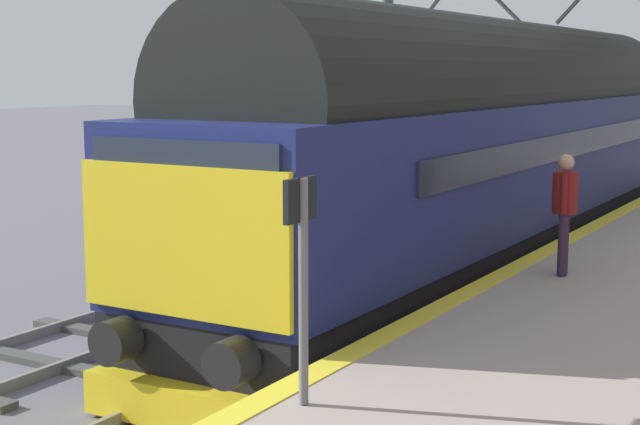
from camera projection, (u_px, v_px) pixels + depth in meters
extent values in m
plane|color=slate|center=(298.00, 373.00, 11.98)|extent=(140.00, 140.00, 0.00)
cube|color=gray|center=(251.00, 359.00, 12.33)|extent=(0.07, 60.00, 0.15)
cube|color=gray|center=(349.00, 377.00, 11.61)|extent=(0.07, 60.00, 0.15)
cube|color=#4C3D3D|center=(198.00, 421.00, 10.23)|extent=(2.50, 0.26, 0.09)
cube|color=#4C3D3D|center=(268.00, 385.00, 11.39)|extent=(2.50, 0.26, 0.09)
cube|color=#4C3D3D|center=(326.00, 356.00, 12.55)|extent=(2.50, 0.26, 0.09)
cube|color=#4C3D3D|center=(373.00, 332.00, 13.71)|extent=(2.50, 0.26, 0.09)
cube|color=#4C3D3D|center=(414.00, 311.00, 14.88)|extent=(2.50, 0.26, 0.09)
cube|color=#4C3D3D|center=(448.00, 294.00, 16.04)|extent=(2.50, 0.26, 0.09)
cube|color=#4C3D3D|center=(478.00, 279.00, 17.20)|extent=(2.50, 0.26, 0.09)
cube|color=#4C3D3D|center=(504.00, 266.00, 18.36)|extent=(2.50, 0.26, 0.09)
cube|color=#4C3D3D|center=(527.00, 254.00, 19.52)|extent=(2.50, 0.26, 0.09)
cube|color=#4C3D3D|center=(547.00, 244.00, 20.69)|extent=(2.50, 0.26, 0.09)
cube|color=#4C3D3D|center=(565.00, 235.00, 21.85)|extent=(2.50, 0.26, 0.09)
cube|color=#4C3D3D|center=(582.00, 226.00, 23.01)|extent=(2.50, 0.26, 0.09)
cube|color=#4C3D3D|center=(596.00, 219.00, 24.17)|extent=(2.50, 0.26, 0.09)
cube|color=#4C3D3D|center=(610.00, 212.00, 25.33)|extent=(2.50, 0.26, 0.09)
cube|color=#4C3D3D|center=(622.00, 206.00, 26.50)|extent=(2.50, 0.26, 0.09)
cube|color=#4C3D3D|center=(633.00, 200.00, 27.66)|extent=(2.50, 0.26, 0.09)
cube|color=gray|center=(66.00, 325.00, 13.98)|extent=(0.07, 60.00, 0.15)
cube|color=gray|center=(141.00, 338.00, 13.26)|extent=(0.07, 60.00, 0.15)
cube|color=#454844|center=(27.00, 359.00, 12.44)|extent=(2.50, 0.26, 0.09)
cube|color=#454844|center=(102.00, 333.00, 13.63)|extent=(2.50, 0.26, 0.09)
cube|color=#454844|center=(165.00, 312.00, 14.82)|extent=(2.50, 0.26, 0.09)
cube|color=#454844|center=(219.00, 294.00, 16.01)|extent=(2.50, 0.26, 0.09)
cube|color=#454844|center=(265.00, 279.00, 17.19)|extent=(2.50, 0.26, 0.09)
cube|color=#454844|center=(306.00, 266.00, 18.38)|extent=(2.50, 0.26, 0.09)
cube|color=#454844|center=(341.00, 254.00, 19.57)|extent=(2.50, 0.26, 0.09)
cube|color=#454844|center=(372.00, 243.00, 20.76)|extent=(2.50, 0.26, 0.09)
cube|color=#454844|center=(400.00, 234.00, 21.95)|extent=(2.50, 0.26, 0.09)
cube|color=#454844|center=(425.00, 226.00, 23.14)|extent=(2.50, 0.26, 0.09)
cube|color=#454844|center=(448.00, 218.00, 24.33)|extent=(2.50, 0.26, 0.09)
cube|color=#454844|center=(469.00, 211.00, 25.52)|extent=(2.50, 0.26, 0.09)
cube|color=#454844|center=(487.00, 205.00, 26.71)|extent=(2.50, 0.26, 0.09)
cube|color=#454844|center=(504.00, 199.00, 27.90)|extent=(2.50, 0.26, 0.09)
cube|color=#454844|center=(520.00, 194.00, 29.08)|extent=(2.50, 0.26, 0.09)
cube|color=#454844|center=(535.00, 189.00, 30.27)|extent=(2.50, 0.26, 0.09)
cube|color=#454844|center=(548.00, 185.00, 31.46)|extent=(2.50, 0.26, 0.09)
cube|color=#454844|center=(560.00, 181.00, 32.65)|extent=(2.50, 0.26, 0.09)
cube|color=#454844|center=(572.00, 177.00, 33.84)|extent=(2.50, 0.26, 0.09)
cube|color=#454844|center=(583.00, 173.00, 35.03)|extent=(2.50, 0.26, 0.09)
cube|color=#454844|center=(593.00, 170.00, 36.22)|extent=(2.50, 0.26, 0.09)
cube|color=#454844|center=(602.00, 167.00, 37.41)|extent=(2.50, 0.26, 0.09)
cube|color=#454844|center=(611.00, 164.00, 38.60)|extent=(2.50, 0.26, 0.09)
cube|color=#A89991|center=(587.00, 382.00, 10.10)|extent=(4.00, 44.00, 1.00)
cube|color=yellow|center=(428.00, 313.00, 10.95)|extent=(0.30, 44.00, 0.01)
cube|color=black|center=(493.00, 231.00, 17.68)|extent=(2.56, 18.08, 0.60)
cube|color=navy|center=(495.00, 158.00, 17.48)|extent=(2.70, 18.08, 2.10)
cylinder|color=black|center=(496.00, 91.00, 17.30)|extent=(2.56, 16.63, 2.57)
cube|color=yellow|center=(182.00, 242.00, 9.77)|extent=(2.65, 0.08, 1.58)
cube|color=#232D3D|center=(182.00, 171.00, 9.68)|extent=(2.38, 0.04, 0.64)
cube|color=#232D3D|center=(569.00, 145.00, 16.75)|extent=(0.04, 12.66, 0.44)
cylinder|color=black|center=(116.00, 341.00, 10.13)|extent=(0.48, 0.35, 0.48)
cylinder|color=black|center=(231.00, 363.00, 9.37)|extent=(0.48, 0.35, 0.48)
cube|color=yellow|center=(182.00, 406.00, 9.97)|extent=(2.43, 0.36, 0.47)
cylinder|color=black|center=(272.00, 345.00, 11.39)|extent=(1.64, 1.04, 1.04)
cylinder|color=black|center=(319.00, 324.00, 12.33)|extent=(1.64, 1.04, 1.04)
cylinder|color=black|center=(359.00, 306.00, 13.27)|extent=(1.64, 1.04, 1.04)
cylinder|color=black|center=(572.00, 212.00, 22.18)|extent=(1.64, 1.04, 1.04)
cylinder|color=black|center=(585.00, 206.00, 23.12)|extent=(1.64, 1.04, 1.04)
cylinder|color=black|center=(597.00, 201.00, 24.05)|extent=(1.64, 1.04, 1.04)
cylinder|color=gray|center=(165.00, 159.00, 17.66)|extent=(0.14, 0.14, 4.28)
cube|color=black|center=(161.00, 77.00, 17.39)|extent=(0.44, 0.10, 1.27)
cylinder|color=#53470A|center=(158.00, 53.00, 17.27)|extent=(0.20, 0.06, 0.20)
cylinder|color=white|center=(159.00, 68.00, 17.32)|extent=(0.20, 0.06, 0.20)
cylinder|color=#500807|center=(159.00, 84.00, 17.36)|extent=(0.20, 0.06, 0.20)
cylinder|color=#0A3E13|center=(159.00, 100.00, 17.40)|extent=(0.20, 0.06, 0.20)
cylinder|color=slate|center=(303.00, 293.00, 7.82)|extent=(0.08, 0.08, 1.89)
cube|color=black|center=(300.00, 200.00, 7.73)|extent=(0.05, 0.44, 0.36)
cube|color=white|center=(297.00, 200.00, 7.74)|extent=(0.01, 0.20, 0.24)
cylinder|color=#35263F|center=(563.00, 245.00, 12.87)|extent=(0.13, 0.13, 0.84)
cylinder|color=#35263F|center=(564.00, 243.00, 13.06)|extent=(0.13, 0.13, 0.84)
cylinder|color=maroon|center=(565.00, 193.00, 12.87)|extent=(0.40, 0.40, 0.56)
sphere|color=#CEA888|center=(566.00, 162.00, 12.81)|extent=(0.22, 0.22, 0.22)
cylinder|color=maroon|center=(564.00, 195.00, 12.67)|extent=(0.09, 0.09, 0.52)
cylinder|color=maroon|center=(566.00, 191.00, 13.06)|extent=(0.09, 0.09, 0.52)
cylinder|color=slate|center=(386.00, 98.00, 26.11)|extent=(0.36, 0.36, 6.03)
cylinder|color=slate|center=(433.00, 7.00, 25.08)|extent=(0.98, 0.10, 1.13)
cylinder|color=slate|center=(502.00, 4.00, 24.12)|extent=(1.08, 0.10, 1.04)
cylinder|color=slate|center=(577.00, 1.00, 23.17)|extent=(1.03, 0.10, 1.09)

